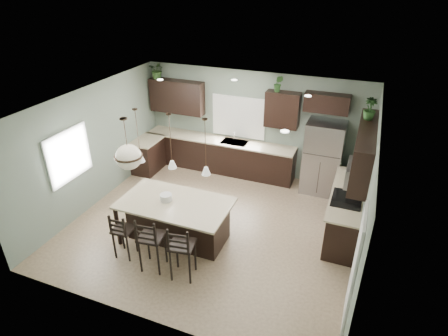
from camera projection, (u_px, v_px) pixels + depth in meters
ground at (213, 224)px, 8.35m from camera, size 6.00×6.00×0.00m
pantry_door at (354, 271)px, 5.63m from camera, size 0.04×0.82×2.04m
window_back at (239, 117)px, 9.99m from camera, size 1.35×0.02×1.00m
window_left at (68, 155)px, 7.93m from camera, size 0.02×1.10×1.00m
left_return_cabs at (148, 156)px, 10.41m from camera, size 0.60×0.90×0.90m
left_return_countertop at (147, 140)px, 10.18m from camera, size 0.66×0.96×0.04m
back_lower_cabs at (219, 155)px, 10.42m from camera, size 4.20×0.60×0.90m
back_countertop at (219, 140)px, 10.19m from camera, size 4.20×0.66×0.04m
sink_inset at (234, 142)px, 10.03m from camera, size 0.70×0.45×0.01m
faucet at (234, 138)px, 9.94m from camera, size 0.02×0.02×0.28m
back_upper_left at (177, 97)px, 10.25m from camera, size 1.55×0.34×0.90m
back_upper_right at (282, 110)px, 9.29m from camera, size 0.85×0.34×0.90m
fridge_header at (327, 103)px, 8.81m from camera, size 1.05×0.34×0.45m
right_lower_cabs at (345, 212)px, 7.98m from camera, size 0.60×2.35×0.90m
right_countertop at (348, 193)px, 7.76m from camera, size 0.66×2.35×0.04m
cooktop at (347, 199)px, 7.53m from camera, size 0.58×0.75×0.02m
wall_oven_front at (329, 216)px, 7.85m from camera, size 0.01×0.72×0.60m
right_upper_cabs at (364, 150)px, 7.23m from camera, size 0.34×2.35×0.90m
microwave at (357, 174)px, 7.21m from camera, size 0.40×0.75×0.40m
refrigerator at (323, 158)px, 9.22m from camera, size 0.90×0.74×1.85m
kitchen_island at (176, 221)px, 7.68m from camera, size 2.22×1.26×0.92m
serving_dish at (166, 197)px, 7.49m from camera, size 0.24×0.24×0.14m
bar_stool_left at (124, 234)px, 7.22m from camera, size 0.40×0.40×1.02m
bar_stool_center at (152, 242)px, 6.88m from camera, size 0.49×0.49×1.19m
bar_stool_right at (183, 250)px, 6.69m from camera, size 0.50×0.50×1.17m
pendant_left at (138, 136)px, 7.07m from camera, size 0.17×0.17×1.10m
pendant_center at (171, 142)px, 6.84m from camera, size 0.17×0.17×1.10m
pendant_right at (205, 147)px, 6.61m from camera, size 0.17×0.17×1.10m
chandelier at (127, 144)px, 6.60m from camera, size 0.51×0.51×0.99m
plant_back_left at (157, 70)px, 10.07m from camera, size 0.42×0.37×0.47m
plant_back_right at (278, 84)px, 9.00m from camera, size 0.23×0.19×0.40m
plant_right_wall at (370, 109)px, 7.32m from camera, size 0.32×0.32×0.43m
room_shell at (212, 156)px, 7.55m from camera, size 6.00×6.00×6.00m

